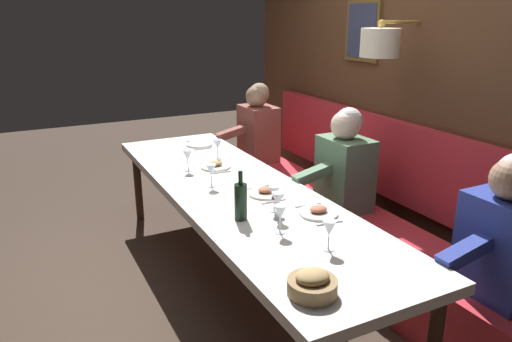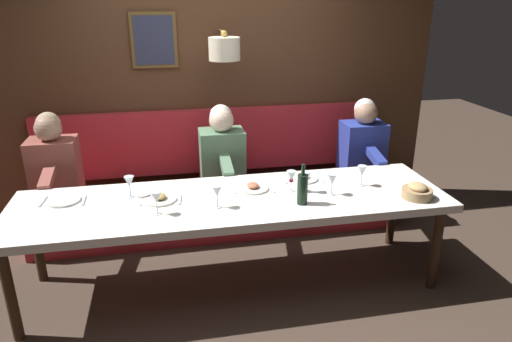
{
  "view_description": "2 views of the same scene",
  "coord_description": "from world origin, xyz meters",
  "px_view_note": "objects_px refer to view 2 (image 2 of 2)",
  "views": [
    {
      "loc": [
        -1.31,
        -2.85,
        1.91
      ],
      "look_at": [
        0.05,
        -0.19,
        0.92
      ],
      "focal_mm": 33.91,
      "sensor_mm": 36.0,
      "label": 1
    },
    {
      "loc": [
        -3.09,
        0.44,
        2.13
      ],
      "look_at": [
        0.05,
        -0.19,
        0.92
      ],
      "focal_mm": 32.35,
      "sensor_mm": 36.0,
      "label": 2
    }
  ],
  "objects_px": {
    "wine_bottle": "(302,189)",
    "diner_near": "(222,151)",
    "wine_glass_4": "(291,177)",
    "wine_glass_1": "(129,182)",
    "wine_glass_2": "(217,192)",
    "wine_glass_6": "(306,178)",
    "bread_bowl": "(417,192)",
    "wine_glass_3": "(156,198)",
    "diner_nearest": "(363,142)",
    "diner_middle": "(54,162)",
    "dining_table": "(233,205)",
    "wine_glass_5": "(362,172)",
    "wine_glass_0": "(332,180)"
  },
  "relations": [
    {
      "from": "wine_bottle",
      "to": "diner_near",
      "type": "bearing_deg",
      "value": 22.03
    },
    {
      "from": "wine_glass_4",
      "to": "diner_near",
      "type": "bearing_deg",
      "value": 26.4
    },
    {
      "from": "wine_glass_1",
      "to": "wine_glass_2",
      "type": "bearing_deg",
      "value": -116.37
    },
    {
      "from": "wine_glass_6",
      "to": "bread_bowl",
      "type": "relative_size",
      "value": 0.75
    },
    {
      "from": "wine_glass_1",
      "to": "wine_glass_3",
      "type": "height_order",
      "value": "same"
    },
    {
      "from": "wine_glass_1",
      "to": "wine_glass_2",
      "type": "height_order",
      "value": "same"
    },
    {
      "from": "diner_nearest",
      "to": "diner_near",
      "type": "xyz_separation_m",
      "value": [
        0.0,
        1.37,
        0.0
      ]
    },
    {
      "from": "diner_middle",
      "to": "wine_glass_6",
      "type": "relative_size",
      "value": 4.82
    },
    {
      "from": "wine_glass_3",
      "to": "dining_table",
      "type": "bearing_deg",
      "value": -73.04
    },
    {
      "from": "wine_glass_1",
      "to": "wine_glass_3",
      "type": "bearing_deg",
      "value": -149.34
    },
    {
      "from": "wine_glass_3",
      "to": "wine_glass_5",
      "type": "relative_size",
      "value": 1.0
    },
    {
      "from": "diner_near",
      "to": "wine_glass_2",
      "type": "distance_m",
      "value": 1.04
    },
    {
      "from": "dining_table",
      "to": "wine_glass_4",
      "type": "bearing_deg",
      "value": -85.23
    },
    {
      "from": "wine_glass_5",
      "to": "bread_bowl",
      "type": "height_order",
      "value": "wine_glass_5"
    },
    {
      "from": "wine_glass_3",
      "to": "wine_glass_4",
      "type": "bearing_deg",
      "value": -78.47
    },
    {
      "from": "wine_glass_2",
      "to": "wine_glass_6",
      "type": "xyz_separation_m",
      "value": [
        0.14,
        -0.69,
        -0.0
      ]
    },
    {
      "from": "diner_nearest",
      "to": "bread_bowl",
      "type": "distance_m",
      "value": 1.15
    },
    {
      "from": "wine_glass_2",
      "to": "wine_glass_6",
      "type": "relative_size",
      "value": 1.0
    },
    {
      "from": "wine_glass_3",
      "to": "diner_nearest",
      "type": "bearing_deg",
      "value": -61.73
    },
    {
      "from": "wine_glass_6",
      "to": "wine_bottle",
      "type": "bearing_deg",
      "value": 155.48
    },
    {
      "from": "dining_table",
      "to": "wine_bottle",
      "type": "height_order",
      "value": "wine_bottle"
    },
    {
      "from": "wine_glass_5",
      "to": "wine_bottle",
      "type": "bearing_deg",
      "value": 113.12
    },
    {
      "from": "diner_nearest",
      "to": "diner_middle",
      "type": "height_order",
      "value": "same"
    },
    {
      "from": "wine_glass_0",
      "to": "wine_glass_4",
      "type": "relative_size",
      "value": 1.0
    },
    {
      "from": "dining_table",
      "to": "diner_nearest",
      "type": "relative_size",
      "value": 4.05
    },
    {
      "from": "wine_glass_1",
      "to": "diner_near",
      "type": "bearing_deg",
      "value": -47.21
    },
    {
      "from": "wine_glass_0",
      "to": "wine_glass_6",
      "type": "bearing_deg",
      "value": 65.6
    },
    {
      "from": "diner_nearest",
      "to": "wine_glass_4",
      "type": "xyz_separation_m",
      "value": [
        -0.84,
        0.95,
        0.04
      ]
    },
    {
      "from": "diner_middle",
      "to": "wine_glass_3",
      "type": "bearing_deg",
      "value": -140.51
    },
    {
      "from": "dining_table",
      "to": "wine_glass_1",
      "type": "relative_size",
      "value": 19.52
    },
    {
      "from": "wine_glass_5",
      "to": "bread_bowl",
      "type": "relative_size",
      "value": 0.75
    },
    {
      "from": "wine_glass_5",
      "to": "diner_near",
      "type": "bearing_deg",
      "value": 49.6
    },
    {
      "from": "diner_middle",
      "to": "wine_glass_2",
      "type": "distance_m",
      "value": 1.64
    },
    {
      "from": "diner_near",
      "to": "diner_middle",
      "type": "xyz_separation_m",
      "value": [
        0.0,
        1.45,
        0.0
      ]
    },
    {
      "from": "dining_table",
      "to": "wine_glass_2",
      "type": "bearing_deg",
      "value": 137.13
    },
    {
      "from": "wine_glass_2",
      "to": "wine_glass_4",
      "type": "bearing_deg",
      "value": -73.13
    },
    {
      "from": "wine_glass_2",
      "to": "wine_glass_6",
      "type": "distance_m",
      "value": 0.71
    },
    {
      "from": "wine_glass_0",
      "to": "wine_glass_5",
      "type": "relative_size",
      "value": 1.0
    },
    {
      "from": "bread_bowl",
      "to": "diner_middle",
      "type": "bearing_deg",
      "value": 67.35
    },
    {
      "from": "bread_bowl",
      "to": "wine_glass_0",
      "type": "bearing_deg",
      "value": 73.16
    },
    {
      "from": "wine_glass_0",
      "to": "wine_glass_6",
      "type": "xyz_separation_m",
      "value": [
        0.08,
        0.18,
        -0.0
      ]
    },
    {
      "from": "diner_middle",
      "to": "wine_glass_6",
      "type": "height_order",
      "value": "diner_middle"
    },
    {
      "from": "diner_middle",
      "to": "wine_glass_3",
      "type": "relative_size",
      "value": 4.82
    },
    {
      "from": "wine_glass_6",
      "to": "wine_glass_5",
      "type": "bearing_deg",
      "value": -84.89
    },
    {
      "from": "wine_glass_5",
      "to": "wine_glass_6",
      "type": "bearing_deg",
      "value": 95.11
    },
    {
      "from": "wine_glass_3",
      "to": "wine_glass_2",
      "type": "bearing_deg",
      "value": -86.33
    },
    {
      "from": "bread_bowl",
      "to": "wine_glass_6",
      "type": "bearing_deg",
      "value": 71.38
    },
    {
      "from": "diner_middle",
      "to": "wine_glass_1",
      "type": "xyz_separation_m",
      "value": [
        -0.72,
        -0.67,
        0.04
      ]
    },
    {
      "from": "diner_middle",
      "to": "wine_glass_0",
      "type": "relative_size",
      "value": 4.82
    },
    {
      "from": "diner_near",
      "to": "wine_glass_6",
      "type": "height_order",
      "value": "diner_near"
    }
  ]
}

